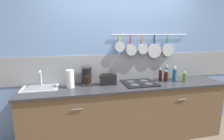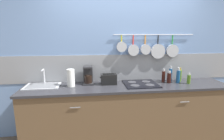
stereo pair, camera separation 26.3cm
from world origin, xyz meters
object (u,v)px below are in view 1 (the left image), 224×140
at_px(coffee_maker, 87,77).
at_px(bottle_sesame_oil, 175,74).
at_px(bottle_hot_sauce, 160,75).
at_px(bottle_dish_soap, 166,73).
at_px(toaster, 108,79).
at_px(bottle_vinegar, 184,77).
at_px(bottle_cooking_wine, 166,76).
at_px(paper_towel_roll, 70,79).
at_px(bottle_olive_oil, 174,75).

relative_size(coffee_maker, bottle_sesame_oil, 1.22).
height_order(bottle_hot_sauce, bottle_dish_soap, bottle_dish_soap).
distance_m(toaster, bottle_vinegar, 1.29).
bearing_deg(bottle_cooking_wine, bottle_dish_soap, 56.89).
bearing_deg(coffee_maker, bottle_hot_sauce, -3.49).
bearing_deg(paper_towel_roll, bottle_dish_soap, 3.80).
bearing_deg(bottle_cooking_wine, bottle_hot_sauce, 140.74).
xyz_separation_m(toaster, bottle_vinegar, (1.28, -0.13, -0.01)).
distance_m(paper_towel_roll, bottle_dish_soap, 1.65).
distance_m(paper_towel_roll, bottle_hot_sauce, 1.50).
relative_size(bottle_hot_sauce, bottle_cooking_wine, 1.13).
relative_size(toaster, bottle_vinegar, 1.51).
height_order(coffee_maker, bottle_dish_soap, coffee_maker).
xyz_separation_m(paper_towel_roll, bottle_vinegar, (1.87, -0.09, -0.06)).
xyz_separation_m(bottle_hot_sauce, bottle_sesame_oil, (0.29, 0.02, 0.00)).
bearing_deg(bottle_sesame_oil, coffee_maker, 178.04).
bearing_deg(bottle_vinegar, toaster, 174.06).
xyz_separation_m(bottle_cooking_wine, bottle_vinegar, (0.29, -0.08, -0.01)).
bearing_deg(bottle_cooking_wine, toaster, 177.17).
bearing_deg(bottle_dish_soap, paper_towel_roll, -176.20).
height_order(coffee_maker, bottle_olive_oil, coffee_maker).
relative_size(bottle_olive_oil, bottle_vinegar, 1.46).
bearing_deg(bottle_sesame_oil, bottle_dish_soap, 168.08).
bearing_deg(paper_towel_roll, bottle_olive_oil, -0.86).
bearing_deg(coffee_maker, paper_towel_roll, -153.21).
bearing_deg(bottle_sesame_oil, bottle_olive_oil, -126.53).
bearing_deg(bottle_olive_oil, toaster, 176.42).
bearing_deg(bottle_dish_soap, bottle_sesame_oil, -11.92).
xyz_separation_m(paper_towel_roll, bottle_hot_sauce, (1.50, 0.06, -0.03)).
xyz_separation_m(paper_towel_roll, coffee_maker, (0.26, 0.13, -0.01)).
distance_m(bottle_olive_oil, bottle_vinegar, 0.17).
distance_m(paper_towel_roll, coffee_maker, 0.29).
height_order(paper_towel_roll, coffee_maker, coffee_maker).
height_order(toaster, bottle_olive_oil, bottle_olive_oil).
bearing_deg(bottle_olive_oil, bottle_dish_soap, 117.36).
bearing_deg(bottle_hot_sauce, toaster, -179.37).
height_order(coffee_maker, toaster, coffee_maker).
distance_m(bottle_sesame_oil, bottle_vinegar, 0.18).
relative_size(paper_towel_roll, bottle_vinegar, 1.52).
distance_m(paper_towel_roll, toaster, 0.59).
bearing_deg(bottle_dish_soap, bottle_hot_sauce, -159.69).
height_order(paper_towel_roll, bottle_dish_soap, paper_towel_roll).
relative_size(toaster, bottle_olive_oil, 1.04).
bearing_deg(bottle_sesame_oil, toaster, -178.43).
bearing_deg(toaster, bottle_dish_soap, 3.46).
bearing_deg(bottle_sesame_oil, bottle_cooking_wine, -159.60).
distance_m(bottle_olive_oil, bottle_sesame_oil, 0.13).
distance_m(coffee_maker, bottle_vinegar, 1.62).
height_order(paper_towel_roll, bottle_sesame_oil, paper_towel_roll).
relative_size(bottle_hot_sauce, bottle_sesame_oil, 0.97).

